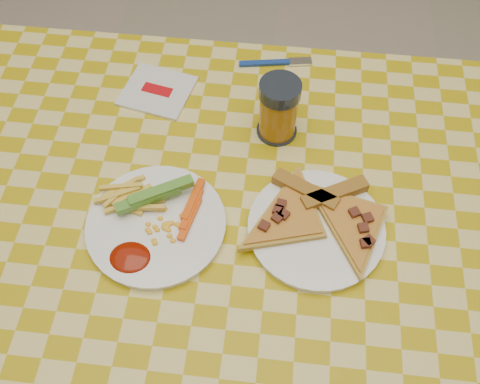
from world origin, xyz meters
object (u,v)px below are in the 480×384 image
(table, at_px, (239,247))
(drink_glass, at_px, (278,110))
(plate_left, at_px, (156,225))
(plate_right, at_px, (316,229))

(table, height_order, drink_glass, drink_glass)
(plate_left, bearing_deg, plate_right, 4.87)
(table, distance_m, plate_right, 0.15)
(table, xyz_separation_m, plate_left, (-0.13, -0.02, 0.08))
(plate_left, distance_m, plate_right, 0.26)
(plate_right, relative_size, drink_glass, 1.82)
(table, distance_m, plate_left, 0.16)
(table, height_order, plate_left, plate_left)
(plate_left, xyz_separation_m, drink_glass, (0.18, 0.23, 0.05))
(table, height_order, plate_right, plate_right)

